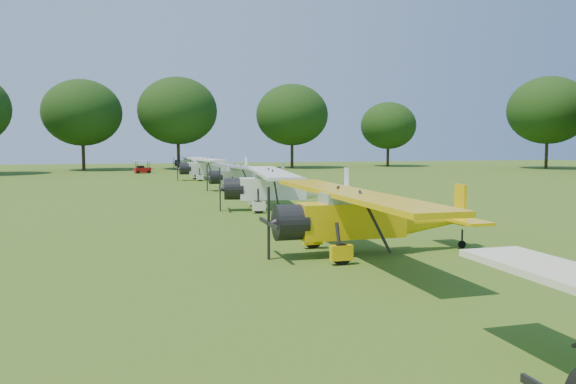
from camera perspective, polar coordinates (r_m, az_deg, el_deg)
The scene contains 9 objects.
ground at distance 24.87m, azimuth 1.23°, elevation -3.63°, with size 160.00×160.00×0.00m, color #2C5114.
tree_belt at distance 26.27m, azimuth 8.94°, elevation 14.36°, with size 137.36×130.27×14.52m.
aircraft_2 at distance 19.06m, azimuth 8.02°, elevation -2.17°, with size 7.48×11.89×2.35m.
aircraft_3 at distance 31.21m, azimuth -0.54°, elevation 0.73°, with size 7.66×12.18×2.39m.
aircraft_4 at distance 44.50m, azimuth -4.39°, elevation 1.80°, with size 6.78×10.76×2.11m.
aircraft_5 at distance 56.75m, azimuth -7.75°, elevation 2.61°, with size 7.51×11.96×2.35m.
aircraft_6 at distance 69.28m, azimuth -8.73°, elevation 2.78°, with size 5.77×9.17×1.81m.
aircraft_7 at distance 79.34m, azimuth -9.67°, elevation 3.04°, with size 5.72×9.10×1.79m.
golf_cart at distance 70.60m, azimuth -14.60°, elevation 2.28°, with size 2.06×1.53×1.59m.
Camera 1 is at (-6.54, -23.70, 3.76)m, focal length 35.00 mm.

